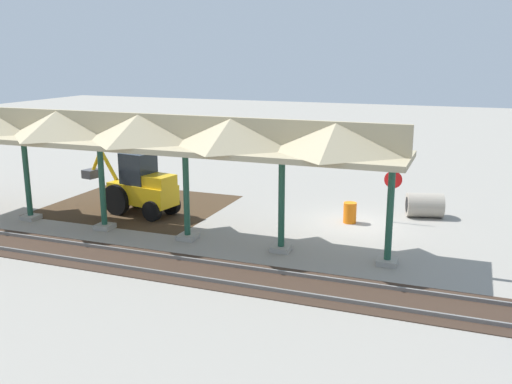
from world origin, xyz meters
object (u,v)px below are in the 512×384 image
backhoe (140,187)px  traffic_barrel (350,213)px  concrete_pipe (425,205)px  stop_sign (393,185)px

backhoe → traffic_barrel: 9.47m
backhoe → traffic_barrel: (-9.23, -1.96, -0.82)m
traffic_barrel → concrete_pipe: bearing=-144.5°
stop_sign → backhoe: 11.23m
stop_sign → backhoe: bearing=14.0°
stop_sign → concrete_pipe: bearing=-133.5°
backhoe → traffic_barrel: size_ratio=5.79×
stop_sign → traffic_barrel: stop_sign is taller
stop_sign → concrete_pipe: stop_sign is taller
stop_sign → concrete_pipe: size_ratio=1.27×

